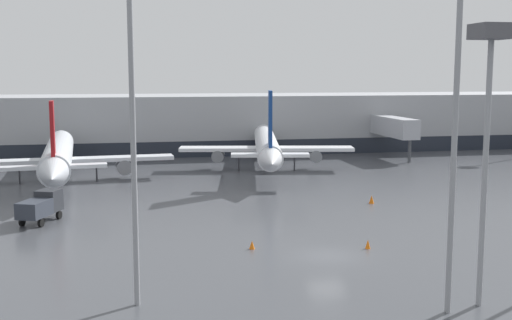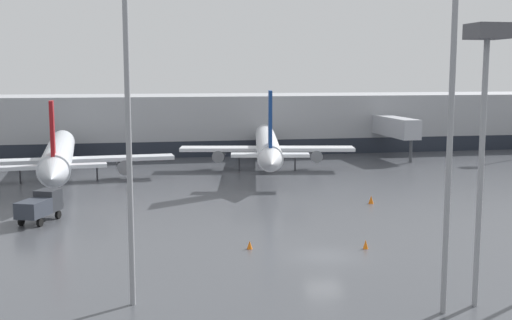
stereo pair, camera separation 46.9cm
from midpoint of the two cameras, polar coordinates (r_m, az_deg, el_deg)
ground_plane at (r=44.70m, az=6.38°, el=-8.50°), size 320.00×320.00×0.00m
terminal_building at (r=104.00m, az=-3.72°, el=3.32°), size 160.00×28.22×9.00m
parked_jet_1 at (r=82.81m, az=1.16°, el=1.36°), size 22.63×37.32×10.59m
parked_jet_3 at (r=77.32m, az=-16.97°, el=0.39°), size 26.56×36.16×9.82m
service_truck_1 at (r=56.96m, az=-18.42°, el=-3.83°), size 3.52×5.08×2.52m
traffic_cone_0 at (r=46.88m, az=10.01°, el=-7.38°), size 0.36×0.36×0.66m
traffic_cone_2 at (r=46.13m, az=-0.28°, el=-7.55°), size 0.40×0.40×0.60m
traffic_cone_4 at (r=62.82m, az=10.40°, el=-3.48°), size 0.49×0.49×0.78m
apron_light_mast_0 at (r=35.35m, az=20.06°, el=6.70°), size 1.80×1.80×14.97m
apron_light_mast_2 at (r=33.89m, az=17.69°, el=12.86°), size 1.80×1.80×20.14m
apron_light_mast_4 at (r=34.21m, az=-11.18°, el=13.72°), size 1.80×1.80×20.76m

